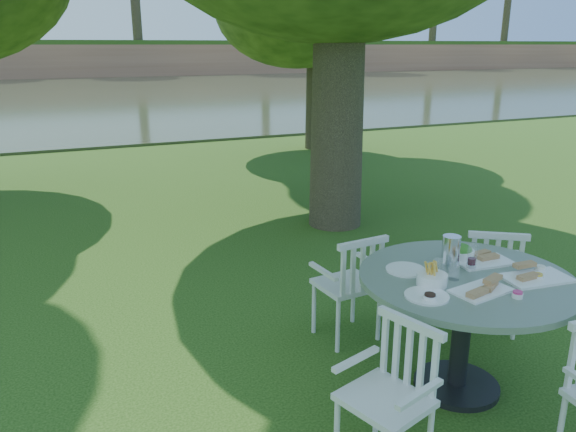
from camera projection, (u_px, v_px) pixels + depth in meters
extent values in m
plane|color=#193B0C|center=(298.00, 319.00, 4.72)|extent=(140.00, 140.00, 0.00)
cylinder|color=black|center=(456.00, 385.00, 3.77)|extent=(0.56, 0.56, 0.04)
cylinder|color=black|center=(461.00, 334.00, 3.66)|extent=(0.12, 0.12, 0.73)
cylinder|color=slate|center=(467.00, 279.00, 3.54)|extent=(1.35, 1.35, 0.04)
cylinder|color=silver|center=(507.00, 295.00, 4.66)|extent=(0.03, 0.03, 0.43)
cylinder|color=silver|center=(459.00, 292.00, 4.72)|extent=(0.03, 0.03, 0.43)
cylinder|color=silver|center=(515.00, 314.00, 4.33)|extent=(0.03, 0.03, 0.43)
cylinder|color=silver|center=(464.00, 310.00, 4.40)|extent=(0.03, 0.03, 0.43)
cube|color=silver|center=(489.00, 276.00, 4.46)|extent=(0.59, 0.58, 0.04)
cube|color=silver|center=(496.00, 261.00, 4.22)|extent=(0.39, 0.28, 0.44)
cylinder|color=silver|center=(353.00, 298.00, 4.61)|extent=(0.03, 0.03, 0.43)
cylinder|color=silver|center=(314.00, 308.00, 4.44)|extent=(0.03, 0.03, 0.43)
cylinder|color=silver|center=(379.00, 315.00, 4.33)|extent=(0.03, 0.03, 0.43)
cylinder|color=silver|center=(338.00, 326.00, 4.15)|extent=(0.03, 0.03, 0.43)
cube|color=silver|center=(347.00, 284.00, 4.31)|extent=(0.47, 0.44, 0.04)
cube|color=silver|center=(362.00, 268.00, 4.10)|extent=(0.44, 0.08, 0.43)
cylinder|color=silver|center=(337.00, 432.00, 3.03)|extent=(0.03, 0.03, 0.41)
cylinder|color=silver|center=(377.00, 407.00, 3.23)|extent=(0.03, 0.03, 0.41)
cube|color=silver|center=(385.00, 400.00, 2.93)|extent=(0.49, 0.52, 0.04)
cube|color=silver|center=(409.00, 356.00, 2.99)|extent=(0.16, 0.41, 0.42)
cylinder|color=silver|center=(561.00, 428.00, 3.06)|extent=(0.03, 0.03, 0.41)
cube|color=white|center=(481.00, 291.00, 3.32)|extent=(0.38, 0.26, 0.01)
cube|color=white|center=(536.00, 278.00, 3.49)|extent=(0.44, 0.29, 0.02)
cube|color=white|center=(484.00, 262.00, 3.75)|extent=(0.39, 0.24, 0.02)
cylinder|color=white|center=(427.00, 296.00, 3.25)|extent=(0.26, 0.26, 0.01)
cylinder|color=white|center=(406.00, 270.00, 3.63)|extent=(0.26, 0.26, 0.01)
cylinder|color=white|center=(432.00, 279.00, 3.40)|extent=(0.19, 0.19, 0.07)
cylinder|color=white|center=(459.00, 254.00, 3.82)|extent=(0.20, 0.20, 0.07)
cylinder|color=silver|center=(451.00, 253.00, 3.61)|extent=(0.12, 0.12, 0.23)
cylinder|color=white|center=(472.00, 258.00, 3.61)|extent=(0.06, 0.06, 0.17)
cylinder|color=white|center=(439.00, 269.00, 3.50)|extent=(0.07, 0.07, 0.12)
cylinder|color=white|center=(454.00, 271.00, 3.48)|extent=(0.06, 0.06, 0.11)
cylinder|color=white|center=(517.00, 295.00, 3.24)|extent=(0.06, 0.06, 0.03)
cylinder|color=white|center=(538.00, 277.00, 3.49)|extent=(0.06, 0.06, 0.03)
cylinder|color=white|center=(540.00, 270.00, 3.60)|extent=(0.07, 0.07, 0.03)
cylinder|color=white|center=(430.00, 298.00, 3.20)|extent=(0.07, 0.07, 0.03)
ellipsoid|color=#273E13|center=(317.00, 11.00, 11.66)|extent=(3.07, 3.07, 2.15)
cube|color=#313922|center=(82.00, 96.00, 24.86)|extent=(100.00, 28.00, 0.12)
cube|color=#9B6048|center=(62.00, 61.00, 38.11)|extent=(100.00, 3.00, 2.20)
cube|color=#193B0C|center=(56.00, 43.00, 44.31)|extent=(100.00, 18.00, 0.30)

